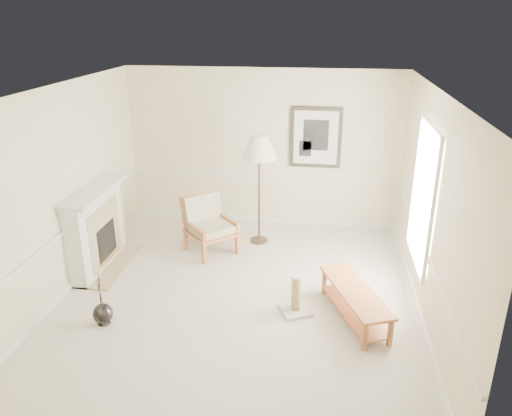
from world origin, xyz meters
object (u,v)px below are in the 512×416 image
Objects in this scene: armchair at (208,222)px; floor_lamp at (259,150)px; scratching_post at (296,301)px; bench at (355,299)px; floor_vase at (103,314)px.

armchair is 1.47m from floor_lamp.
armchair is at bearing -151.54° from floor_lamp.
floor_lamp is at bearing 110.07° from scratching_post.
scratching_post is at bearing 178.70° from bench.
floor_vase is 3.58m from floor_lamp.
floor_lamp reaches higher than floor_vase.
floor_vase is 2.54m from scratching_post.
floor_lamp reaches higher than bench.
bench is (2.38, -1.74, -0.23)m from armchair.
armchair is (0.86, 2.33, 0.37)m from floor_vase.
floor_vase is at bearing -153.17° from armchair.
bench is (1.56, -2.18, -1.38)m from floor_lamp.
floor_vase is 1.37× the size of scratching_post.
armchair is 0.55× the size of floor_lamp.
scratching_post is at bearing -89.92° from armchair.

